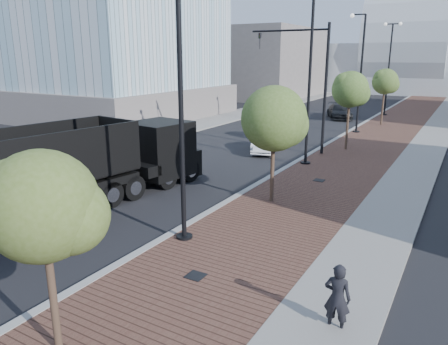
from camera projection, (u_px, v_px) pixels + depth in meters
The scene contains 23 objects.
sidewalk at pixel (405, 125), 38.15m from camera, with size 7.00×140.00×0.12m, color #4C2D23.
concrete_strip at pixel (439, 128), 36.84m from camera, with size 2.40×140.00×0.13m, color slate.
curb at pixel (365, 122), 39.84m from camera, with size 0.30×140.00×0.14m, color gray.
west_sidewalk at pixel (242, 113), 46.14m from camera, with size 4.00×140.00×0.12m, color slate.
dump_truck at pixel (103, 167), 18.40m from camera, with size 4.41×13.62×3.48m.
white_sedan at pixel (264, 142), 27.88m from camera, with size 1.41×4.05×1.33m, color white.
dark_car_mid at pixel (286, 116), 40.19m from camera, with size 1.90×4.11×1.14m, color black.
dark_car_far at pixel (339, 111), 42.68m from camera, with size 1.98×4.87×1.41m, color black.
pedestrian at pixel (337, 298), 9.62m from camera, with size 0.61×0.40×1.66m, color black.
streetlight_1 at pixel (178, 113), 13.47m from camera, with size 1.44×0.56×9.21m.
streetlight_2 at pixel (310, 80), 23.29m from camera, with size 1.72×0.56×9.28m.
streetlight_3 at pixel (359, 79), 33.47m from camera, with size 1.44×0.56×9.21m.
streetlight_4 at pixel (389, 69), 43.30m from camera, with size 1.72×0.56×9.28m.
traffic_mast at pixel (312, 74), 26.18m from camera, with size 5.09×0.20×8.00m.
tree_0 at pixel (45, 207), 8.20m from camera, with size 2.29×2.22×4.42m.
tree_1 at pixel (275, 119), 17.28m from camera, with size 2.69×2.69×4.98m.
tree_2 at pixel (351, 90), 27.19m from camera, with size 2.37×2.32×5.18m.
tree_3 at pixel (386, 82), 37.22m from camera, with size 2.29×2.23×5.02m.
tower_podium at pixel (113, 101), 44.42m from camera, with size 19.00×19.00×3.00m, color slate.
convention_center at pixel (413, 56), 76.75m from camera, with size 50.00×30.00×50.00m.
commercial_block_nw at pixel (263, 63), 64.90m from camera, with size 14.00×20.00×10.00m, color #67605D.
utility_cover_1 at pixel (196, 276), 11.99m from camera, with size 0.50×0.50×0.02m, color black.
utility_cover_2 at pixel (319, 180), 21.16m from camera, with size 0.50×0.50×0.02m, color black.
Camera 1 is at (8.51, -0.93, 6.11)m, focal length 34.22 mm.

